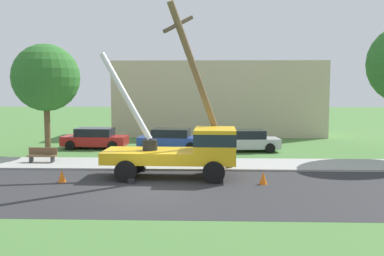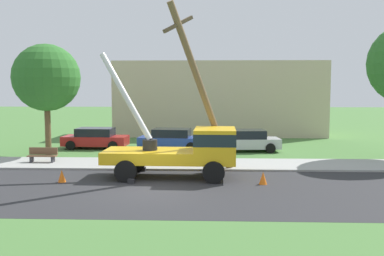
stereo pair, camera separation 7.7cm
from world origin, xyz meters
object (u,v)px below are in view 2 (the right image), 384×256
(traffic_cone_ahead, at_px, (263,178))
(traffic_cone_curbside, at_px, (220,167))
(traffic_cone_behind, at_px, (62,176))
(parked_sedan_silver, at_px, (246,141))
(utility_truck, at_px, (187,148))
(roadside_tree_far, at_px, (46,78))
(parked_sedan_red, at_px, (95,138))
(parked_sedan_blue, at_px, (172,139))
(leaning_utility_pole, at_px, (201,89))
(park_bench, at_px, (43,155))

(traffic_cone_ahead, height_order, traffic_cone_curbside, same)
(traffic_cone_behind, bearing_deg, parked_sedan_silver, 47.32)
(traffic_cone_ahead, height_order, traffic_cone_behind, same)
(utility_truck, bearing_deg, roadside_tree_far, 144.87)
(utility_truck, height_order, traffic_cone_curbside, utility_truck)
(traffic_cone_behind, bearing_deg, roadside_tree_far, 113.97)
(parked_sedan_red, bearing_deg, traffic_cone_ahead, -46.66)
(traffic_cone_curbside, bearing_deg, roadside_tree_far, 154.84)
(traffic_cone_ahead, relative_size, traffic_cone_curbside, 1.00)
(utility_truck, xyz_separation_m, traffic_cone_curbside, (1.55, 1.37, -1.13))
(parked_sedan_red, height_order, parked_sedan_silver, same)
(traffic_cone_curbside, relative_size, roadside_tree_far, 0.08)
(parked_sedan_blue, relative_size, roadside_tree_far, 0.66)
(traffic_cone_behind, xyz_separation_m, parked_sedan_red, (-1.23, 10.78, 0.43))
(traffic_cone_ahead, bearing_deg, leaning_utility_pole, 143.02)
(utility_truck, relative_size, parked_sedan_silver, 1.49)
(traffic_cone_behind, height_order, parked_sedan_blue, parked_sedan_blue)
(leaning_utility_pole, distance_m, park_bench, 10.01)
(parked_sedan_blue, bearing_deg, roadside_tree_far, -159.00)
(parked_sedan_red, bearing_deg, parked_sedan_silver, -5.17)
(parked_sedan_blue, xyz_separation_m, parked_sedan_silver, (5.00, -0.60, 0.00))
(parked_sedan_silver, height_order, roadside_tree_far, roadside_tree_far)
(traffic_cone_behind, height_order, traffic_cone_curbside, same)
(leaning_utility_pole, height_order, parked_sedan_silver, leaning_utility_pole)
(roadside_tree_far, bearing_deg, parked_sedan_silver, 10.30)
(traffic_cone_curbside, relative_size, parked_sedan_silver, 0.12)
(parked_sedan_blue, bearing_deg, park_bench, -139.31)
(traffic_cone_behind, distance_m, roadside_tree_far, 9.46)
(traffic_cone_ahead, distance_m, park_bench, 12.60)
(traffic_cone_behind, distance_m, parked_sedan_blue, 11.23)
(traffic_cone_behind, distance_m, park_bench, 5.37)
(parked_sedan_blue, xyz_separation_m, park_bench, (-6.73, -5.78, -0.25))
(traffic_cone_curbside, distance_m, park_bench, 10.02)
(utility_truck, relative_size, parked_sedan_red, 1.51)
(traffic_cone_behind, height_order, roadside_tree_far, roadside_tree_far)
(utility_truck, relative_size, traffic_cone_curbside, 12.07)
(utility_truck, height_order, parked_sedan_blue, utility_truck)
(utility_truck, bearing_deg, parked_sedan_silver, 68.04)
(traffic_cone_behind, relative_size, traffic_cone_curbside, 1.00)
(traffic_cone_ahead, relative_size, parked_sedan_silver, 0.12)
(traffic_cone_curbside, relative_size, parked_sedan_blue, 0.12)
(parked_sedan_silver, bearing_deg, traffic_cone_behind, -132.68)
(traffic_cone_behind, xyz_separation_m, park_bench, (-2.64, 4.67, 0.18))
(traffic_cone_behind, bearing_deg, parked_sedan_red, 96.52)
(leaning_utility_pole, relative_size, parked_sedan_red, 1.85)
(traffic_cone_curbside, relative_size, park_bench, 0.35)
(utility_truck, xyz_separation_m, parked_sedan_blue, (-1.53, 9.19, -0.70))
(parked_sedan_blue, bearing_deg, parked_sedan_silver, -6.85)
(parked_sedan_silver, distance_m, roadside_tree_far, 13.31)
(parked_sedan_red, bearing_deg, parked_sedan_blue, -3.58)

